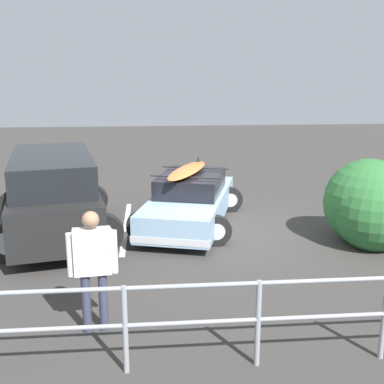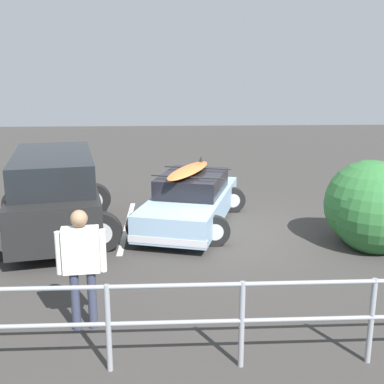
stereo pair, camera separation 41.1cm
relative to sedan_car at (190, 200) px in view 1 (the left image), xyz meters
name	(u,v)px [view 1 (the left image)]	position (x,y,z in m)	size (l,w,h in m)	color
ground_plane	(215,232)	(-0.52, 0.63, -0.60)	(44.00, 44.00, 0.02)	#383533
parking_stripe	(126,226)	(1.52, 0.04, -0.58)	(3.92, 0.12, 0.00)	silver
sedan_car	(190,200)	(0.00, 0.00, 0.00)	(2.91, 4.43, 1.48)	#8CADC6
suv_car	(54,194)	(3.03, 0.55, 0.36)	(3.10, 4.72, 1.83)	black
person_bystander	(93,261)	(1.74, 4.73, 0.47)	(0.68, 0.25, 1.75)	#33384C
railing_fence	(192,313)	(0.46, 5.75, 0.16)	(8.10, 0.10, 1.13)	gray
bush_near_left	(377,204)	(-3.84, 1.57, 0.25)	(2.20, 2.06, 1.91)	brown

